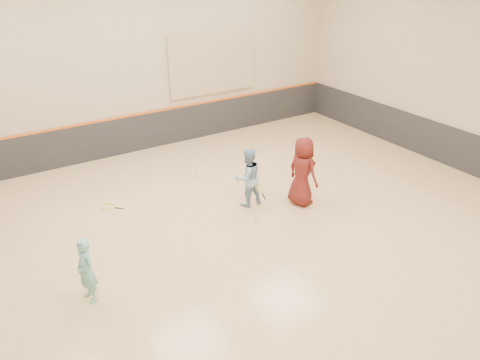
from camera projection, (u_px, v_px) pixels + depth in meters
room at (237, 204)px, 10.41m from camera, size 15.04×12.04×6.22m
wainscot_back at (138, 133)px, 15.02m from camera, size 14.90×0.04×1.20m
wainscot_right at (446, 145)px, 14.09m from camera, size 0.04×11.90×1.20m
accent_stripe at (136, 115)px, 14.74m from camera, size 14.90×0.03×0.06m
acoustic_panel at (213, 63)px, 15.51m from camera, size 3.20×0.08×2.00m
girl at (86, 271)px, 8.50m from camera, size 0.41×0.53×1.32m
instructor at (248, 177)px, 11.73m from camera, size 0.75×0.59×1.53m
young_man at (302, 171)px, 11.72m from camera, size 0.70×0.96×1.80m
held_racket at (259, 187)px, 11.68m from camera, size 0.33×0.33×0.52m
spare_racket at (108, 206)px, 11.91m from camera, size 0.77×0.77×0.07m
ball_under_racket at (256, 220)px, 11.29m from camera, size 0.07×0.07×0.07m
ball_in_hand at (312, 159)px, 11.62m from camera, size 0.07×0.07×0.07m
ball_beside_spare at (196, 176)px, 13.50m from camera, size 0.07×0.07×0.07m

